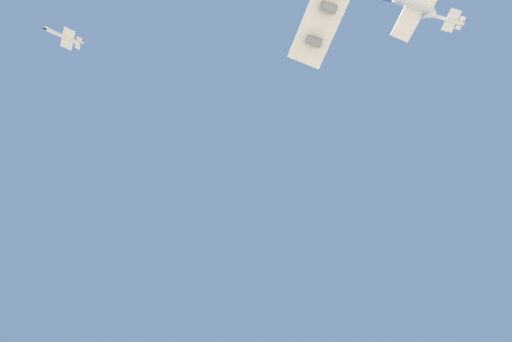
{
  "coord_description": "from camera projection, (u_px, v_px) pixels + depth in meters",
  "views": [
    {
      "loc": [
        12.2,
        74.54,
        2.3
      ],
      "look_at": [
        -5.73,
        40.69,
        66.71
      ],
      "focal_mm": 25.62,
      "sensor_mm": 36.0,
      "label": 1
    }
  ],
  "objects": [
    {
      "name": "chase_jet_left_wing",
      "position": [
        447.0,
        19.0,
        136.72
      ],
      "size": [
        15.31,
        8.84,
        4.0
      ],
      "rotation": [
        0.0,
        0.0,
        -0.25
      ],
      "color": "silver"
    },
    {
      "name": "chase_jet_right_wing",
      "position": [
        64.0,
        37.0,
        143.43
      ],
      "size": [
        15.22,
        8.16,
        4.0
      ],
      "rotation": [
        0.0,
        0.0,
        -0.04
      ],
      "color": "silver"
    }
  ]
}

